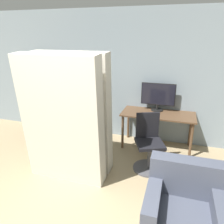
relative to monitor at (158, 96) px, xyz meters
The scene contains 8 objects.
wall_back 1.11m from the monitor, behind, with size 8.00×0.06×2.70m.
desk 0.44m from the monitor, 75.95° to the right, with size 1.42×0.63×0.73m.
monitor is the anchor object (origin of this frame).
office_chair 1.17m from the monitor, 90.70° to the right, with size 0.57×0.57×0.96m.
bookshelf 2.68m from the monitor, behind, with size 0.81×0.28×1.66m.
mattress_near 2.07m from the monitor, 125.78° to the right, with size 1.23×0.38×1.97m.
mattress_far 1.78m from the monitor, 132.79° to the right, with size 1.23×0.37×1.97m.
armchair 2.40m from the monitor, 75.66° to the right, with size 0.85×0.80×0.85m.
Camera 1 is at (1.42, -1.41, 2.20)m, focal length 35.00 mm.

